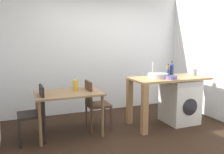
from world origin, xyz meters
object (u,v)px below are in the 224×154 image
chair_person_seat (36,110)px  bottle_tall_green (168,72)px  chair_opposite (94,102)px  washing_machine (180,101)px  utensil_crock (194,72)px  mixing_bowl (171,77)px  bottle_squat_brown (168,70)px  dining_table (68,98)px  bottle_clear_small (172,69)px  vase (76,85)px

chair_person_seat → bottle_tall_green: (2.46, -0.05, 0.50)m
chair_opposite → chair_person_seat: bearing=-81.0°
chair_opposite → washing_machine: chair_opposite is taller
chair_person_seat → utensil_crock: (3.07, -0.07, 0.48)m
washing_machine → mixing_bowl: (-0.38, -0.20, 0.53)m
chair_opposite → mixing_bowl: (1.30, -0.47, 0.45)m
mixing_bowl → utensil_crock: (0.75, 0.25, 0.03)m
washing_machine → bottle_squat_brown: size_ratio=3.71×
dining_table → chair_opposite: bearing=6.1°
chair_person_seat → bottle_tall_green: 2.51m
chair_opposite → bottle_clear_small: bearing=89.1°
mixing_bowl → bottle_tall_green: bearing=63.3°
chair_person_seat → mixing_bowl: mixing_bowl is taller
washing_machine → bottle_tall_green: bottle_tall_green is taller
chair_opposite → bottle_squat_brown: bearing=88.7°
chair_opposite → utensil_crock: utensil_crock is taller
bottle_squat_brown → mixing_bowl: bottle_squat_brown is taller
bottle_tall_green → bottle_clear_small: size_ratio=0.68×
dining_table → bottle_squat_brown: 2.05m
dining_table → chair_person_seat: bearing=-170.0°
dining_table → mixing_bowl: mixing_bowl is taller
utensil_crock → washing_machine: bearing=-171.9°
utensil_crock → bottle_squat_brown: bearing=162.2°
bottle_clear_small → mixing_bowl: bottle_clear_small is taller
chair_person_seat → vase: bearing=-76.9°
vase → bottle_tall_green: bearing=-8.0°
bottle_clear_small → mixing_bowl: (-0.33, -0.42, -0.10)m
chair_opposite → washing_machine: (1.69, -0.27, -0.08)m
washing_machine → vase: 2.08m
chair_opposite → bottle_clear_small: 1.72m
dining_table → bottle_clear_small: size_ratio=3.80×
washing_machine → chair_opposite: bearing=170.9°
vase → dining_table: bearing=-146.3°
chair_opposite → utensil_crock: bearing=84.7°
chair_opposite → washing_machine: bearing=81.6°
washing_machine → bottle_tall_green: bearing=163.8°
washing_machine → utensil_crock: utensil_crock is taller
chair_person_seat → bottle_tall_green: bearing=-93.9°
chair_opposite → mixing_bowl: size_ratio=3.91×
mixing_bowl → vase: mixing_bowl is taller
dining_table → chair_opposite: chair_opposite is taller
dining_table → bottle_clear_small: (2.11, 0.00, 0.41)m
bottle_squat_brown → vase: bottle_squat_brown is taller
dining_table → vase: size_ratio=5.85×
bottle_tall_green → bottle_squat_brown: 0.18m
chair_person_seat → bottle_clear_small: size_ratio=3.11×
dining_table → vase: (0.15, 0.10, 0.19)m
dining_table → mixing_bowl: size_ratio=4.78×
washing_machine → utensil_crock: bearing=8.1°
bottle_clear_small → vase: bottle_clear_small is taller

